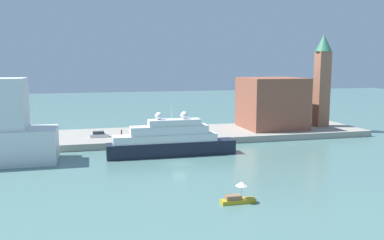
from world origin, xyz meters
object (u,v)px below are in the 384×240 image
large_yacht (170,141)px  person_figure (121,133)px  work_barge (32,158)px  small_motorboat (238,196)px  bell_tower (322,77)px  mooring_bollard (150,138)px  parked_car (99,135)px  harbor_building (272,103)px

large_yacht → person_figure: bearing=118.0°
work_barge → person_figure: (18.70, 13.28, 2.02)m
small_motorboat → large_yacht: bearing=96.3°
large_yacht → work_barge: (-27.42, 3.13, -2.74)m
bell_tower → mooring_bollard: bearing=-169.6°
parked_car → person_figure: (5.26, -0.39, 0.21)m
work_barge → harbor_building: 62.35m
bell_tower → small_motorboat: bearing=-131.0°
work_barge → person_figure: 23.03m
small_motorboat → harbor_building: bearing=60.5°
work_barge → parked_car: 19.26m
bell_tower → parked_car: bearing=-177.8°
large_yacht → small_motorboat: 30.91m
large_yacht → parked_car: bearing=129.7°
parked_car → mooring_bollard: bearing=-31.3°
large_yacht → person_figure: (-8.71, 16.42, -0.72)m
bell_tower → person_figure: 56.89m
parked_car → person_figure: size_ratio=2.52×
small_motorboat → bell_tower: bearing=49.0°
work_barge → bell_tower: bearing=12.2°
work_barge → person_figure: size_ratio=3.06×
parked_car → large_yacht: bearing=-50.3°
harbor_building → work_barge: bearing=-164.2°
person_figure → mooring_bollard: bearing=-47.3°
person_figure → mooring_bollard: size_ratio=2.09×
large_yacht → harbor_building: size_ratio=1.73×
small_motorboat → mooring_bollard: bearing=98.7°
large_yacht → person_figure: large_yacht is taller
large_yacht → parked_car: size_ratio=6.07×
harbor_building → bell_tower: 16.16m
large_yacht → person_figure: 18.60m
bell_tower → parked_car: size_ratio=5.76×
work_barge → parked_car: parked_car is taller
large_yacht → mooring_bollard: bearing=105.8°
large_yacht → mooring_bollard: (-2.84, 10.05, -1.11)m
large_yacht → small_motorboat: (3.37, -30.66, -2.07)m
small_motorboat → work_barge: (-30.79, 33.79, -0.67)m
mooring_bollard → person_figure: bearing=132.7°
large_yacht → bell_tower: bell_tower is taller
large_yacht → harbor_building: harbor_building is taller
large_yacht → mooring_bollard: size_ratio=31.96×
parked_car → mooring_bollard: size_ratio=5.26×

